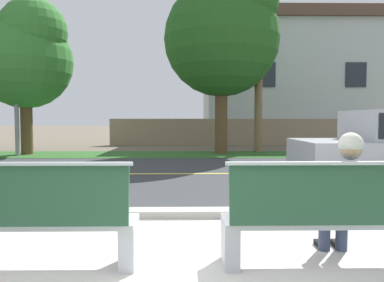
# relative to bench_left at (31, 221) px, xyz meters

# --- Properties ---
(ground_plane) EXTENTS (140.00, 140.00, 0.00)m
(ground_plane) POSITION_rel_bench_left_xyz_m (1.34, 7.49, -0.46)
(ground_plane) COLOR #665B4C
(sidewalk_pavement) EXTENTS (44.00, 3.60, 0.01)m
(sidewalk_pavement) POSITION_rel_bench_left_xyz_m (1.34, -0.11, -0.45)
(sidewalk_pavement) COLOR beige
(sidewalk_pavement) RESTS_ON ground_plane
(curb_edge) EXTENTS (44.00, 0.30, 0.11)m
(curb_edge) POSITION_rel_bench_left_xyz_m (1.34, 1.84, -0.40)
(curb_edge) COLOR #ADA89E
(curb_edge) RESTS_ON ground_plane
(street_asphalt) EXTENTS (52.00, 8.00, 0.01)m
(street_asphalt) POSITION_rel_bench_left_xyz_m (1.34, 5.99, -0.45)
(street_asphalt) COLOR #383A3D
(street_asphalt) RESTS_ON ground_plane
(road_centre_line) EXTENTS (48.00, 0.14, 0.01)m
(road_centre_line) POSITION_rel_bench_left_xyz_m (1.34, 5.99, -0.45)
(road_centre_line) COLOR #E0CC4C
(road_centre_line) RESTS_ON ground_plane
(far_verge_grass) EXTENTS (48.00, 2.80, 0.02)m
(far_verge_grass) POSITION_rel_bench_left_xyz_m (1.34, 11.18, -0.45)
(far_verge_grass) COLOR #2D6026
(far_verge_grass) RESTS_ON ground_plane
(bench_left) EXTENTS (1.88, 0.48, 1.01)m
(bench_left) POSITION_rel_bench_left_xyz_m (0.00, 0.00, 0.00)
(bench_left) COLOR silver
(bench_left) RESTS_ON ground_plane
(bench_right) EXTENTS (1.88, 0.48, 1.01)m
(bench_right) POSITION_rel_bench_left_xyz_m (2.68, 0.00, 0.00)
(bench_right) COLOR silver
(bench_right) RESTS_ON ground_plane
(seated_person_blue) EXTENTS (0.52, 0.68, 1.25)m
(seated_person_blue) POSITION_rel_bench_left_xyz_m (2.93, 0.17, 0.22)
(seated_person_blue) COLOR #333D56
(seated_person_blue) RESTS_ON ground_plane
(streetlamp) EXTENTS (0.24, 2.10, 7.34)m
(streetlamp) POSITION_rel_bench_left_xyz_m (-4.92, 10.97, 3.72)
(streetlamp) COLOR gray
(streetlamp) RESTS_ON ground_plane
(shade_tree_left) EXTENTS (3.58, 3.58, 5.91)m
(shade_tree_left) POSITION_rel_bench_left_xyz_m (-4.68, 11.26, 3.38)
(shade_tree_left) COLOR brown
(shade_tree_left) RESTS_ON ground_plane
(shade_tree_centre) EXTENTS (4.54, 4.54, 7.49)m
(shade_tree_centre) POSITION_rel_bench_left_xyz_m (2.95, 11.56, 4.41)
(shade_tree_centre) COLOR brown
(shade_tree_centre) RESTS_ON ground_plane
(palm_tree_tall) EXTENTS (2.09, 1.98, 7.47)m
(palm_tree_tall) POSITION_rel_bench_left_xyz_m (4.38, 12.13, 5.55)
(palm_tree_tall) COLOR brown
(palm_tree_tall) RESTS_ON ground_plane
(garden_wall) EXTENTS (13.00, 0.36, 1.40)m
(garden_wall) POSITION_rel_bench_left_xyz_m (3.91, 16.48, 0.24)
(garden_wall) COLOR gray
(garden_wall) RESTS_ON ground_plane
(house_across_street) EXTENTS (11.54, 6.91, 7.35)m
(house_across_street) POSITION_rel_bench_left_xyz_m (7.95, 19.68, 3.26)
(house_across_street) COLOR #B7BCC1
(house_across_street) RESTS_ON ground_plane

